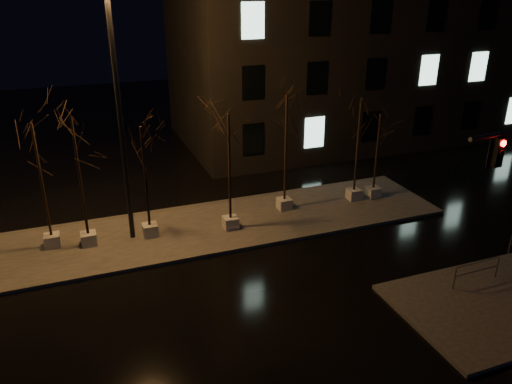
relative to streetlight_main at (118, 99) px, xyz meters
name	(u,v)px	position (x,y,z in m)	size (l,w,h in m)	color
ground	(264,296)	(3.95, -6.12, -6.39)	(90.00, 90.00, 0.00)	black
median	(218,225)	(3.95, -0.12, -6.32)	(22.00, 5.00, 0.15)	#3F3C38
sidewalk_corner	(495,304)	(11.45, -9.62, -6.32)	(7.00, 5.00, 0.15)	#3F3C38
building	(355,30)	(17.95, 11.88, 1.11)	(25.00, 12.00, 15.00)	black
tree_0	(36,152)	(-3.35, 0.36, -1.97)	(1.80, 1.80, 5.63)	beige
tree_1	(75,147)	(-1.87, -0.03, -1.81)	(1.80, 1.80, 5.85)	beige
tree_2	(143,152)	(0.77, -0.13, -2.30)	(1.80, 1.80, 5.20)	beige
tree_3	(229,141)	(4.39, -0.71, -2.03)	(1.80, 1.80, 5.56)	beige
tree_4	(286,122)	(7.58, 0.37, -1.75)	(1.80, 1.80, 5.93)	beige
tree_5	(360,122)	(11.47, 0.19, -2.08)	(1.80, 1.80, 5.49)	beige
tree_6	(379,133)	(12.59, 0.09, -2.74)	(1.80, 1.80, 4.61)	beige
streetlight_main	(118,99)	(0.00, 0.00, 0.00)	(2.70, 0.84, 10.82)	black
guard_rail_a	(477,269)	(11.68, -8.35, -5.64)	(2.14, 0.11, 0.93)	#505257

